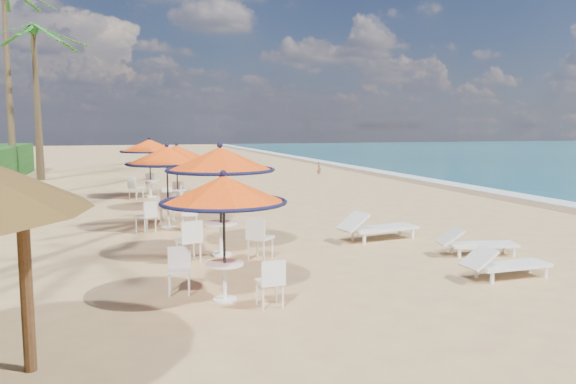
% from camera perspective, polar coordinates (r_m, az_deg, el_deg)
% --- Properties ---
extents(ground, '(160.00, 160.00, 0.00)m').
position_cam_1_polar(ground, '(11.87, 18.70, -7.91)').
color(ground, tan).
rests_on(ground, ground).
extents(foam_strip, '(1.20, 140.00, 0.04)m').
position_cam_1_polar(foam_strip, '(25.28, 22.65, -0.43)').
color(foam_strip, white).
rests_on(foam_strip, ground).
extents(wetsand_band, '(1.40, 140.00, 0.02)m').
position_cam_1_polar(wetsand_band, '(24.72, 21.04, -0.52)').
color(wetsand_band, olive).
rests_on(wetsand_band, ground).
extents(station_0, '(2.12, 2.12, 2.21)m').
position_cam_1_polar(station_0, '(9.35, -6.57, -0.96)').
color(station_0, black).
rests_on(station_0, ground).
extents(station_1, '(2.46, 2.46, 2.56)m').
position_cam_1_polar(station_1, '(12.62, -6.87, 2.27)').
color(station_1, black).
rests_on(station_1, ground).
extents(station_2, '(2.35, 2.43, 2.45)m').
position_cam_1_polar(station_2, '(16.37, -12.19, 2.60)').
color(station_2, black).
rests_on(station_2, ground).
extents(station_3, '(2.24, 2.30, 2.34)m').
position_cam_1_polar(station_3, '(20.28, -11.32, 3.16)').
color(station_3, black).
rests_on(station_3, ground).
extents(station_4, '(2.39, 2.42, 2.49)m').
position_cam_1_polar(station_4, '(23.76, -13.95, 4.06)').
color(station_4, black).
rests_on(station_4, ground).
extents(lounger_near, '(1.81, 0.62, 0.64)m').
position_cam_1_polar(lounger_near, '(11.61, 21.06, -6.80)').
color(lounger_near, white).
rests_on(lounger_near, ground).
extents(lounger_mid, '(1.86, 0.92, 0.64)m').
position_cam_1_polar(lounger_mid, '(13.44, 18.44, -4.89)').
color(lounger_mid, white).
rests_on(lounger_mid, ground).
extents(lounger_far, '(2.23, 1.02, 0.77)m').
position_cam_1_polar(lounger_far, '(14.58, 8.90, -3.49)').
color(lounger_far, white).
rests_on(lounger_far, ground).
extents(palm_6, '(5.00, 5.00, 8.25)m').
position_cam_1_polar(palm_6, '(33.59, -24.42, 13.98)').
color(palm_6, brown).
rests_on(palm_6, ground).
extents(palm_7, '(5.00, 5.00, 10.73)m').
position_cam_1_polar(palm_7, '(36.45, -26.91, 16.94)').
color(palm_7, brown).
rests_on(palm_7, ground).
extents(person, '(0.29, 0.35, 0.84)m').
position_cam_1_polar(person, '(33.82, 3.15, 2.47)').
color(person, brown).
rests_on(person, ground).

